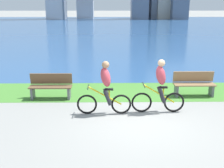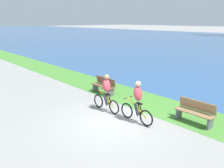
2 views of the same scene
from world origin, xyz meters
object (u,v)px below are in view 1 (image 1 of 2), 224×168
object	(u,v)px
bench_near_path	(194,84)
cyclist_lead	(105,88)
cyclist_trailing	(160,87)
bench_far_along_path	(51,86)

from	to	relation	value
bench_near_path	cyclist_lead	bearing A→B (deg)	-151.89
cyclist_lead	cyclist_trailing	bearing A→B (deg)	4.20
bench_near_path	bench_far_along_path	distance (m)	5.21
cyclist_trailing	bench_near_path	world-z (taller)	cyclist_trailing
bench_near_path	cyclist_trailing	bearing A→B (deg)	-134.23
cyclist_lead	bench_near_path	world-z (taller)	cyclist_lead
cyclist_trailing	bench_far_along_path	size ratio (longest dim) A/B	1.12
cyclist_trailing	bench_near_path	bearing A→B (deg)	45.77
bench_far_along_path	cyclist_lead	bearing A→B (deg)	-37.54
cyclist_lead	bench_near_path	size ratio (longest dim) A/B	1.12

